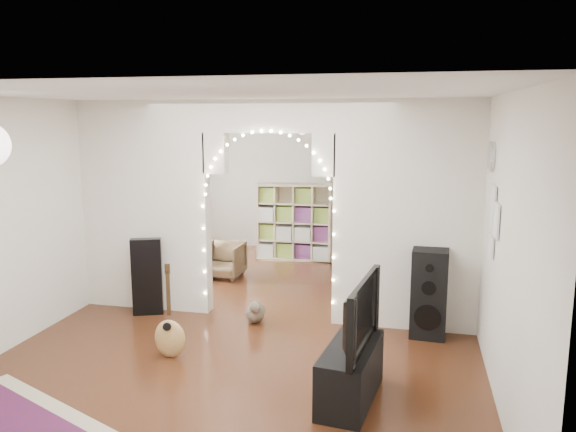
% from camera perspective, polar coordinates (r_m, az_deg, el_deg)
% --- Properties ---
extents(floor, '(7.50, 7.50, 0.00)m').
position_cam_1_polar(floor, '(7.25, -1.84, -10.08)').
color(floor, black).
rests_on(floor, ground).
extents(ceiling, '(5.00, 7.50, 0.02)m').
position_cam_1_polar(ceiling, '(6.81, -1.97, 11.79)').
color(ceiling, white).
rests_on(ceiling, wall_back).
extents(wall_back, '(5.00, 0.02, 2.70)m').
position_cam_1_polar(wall_back, '(10.54, 3.29, 3.79)').
color(wall_back, silver).
rests_on(wall_back, floor).
extents(wall_front, '(5.00, 0.02, 2.70)m').
position_cam_1_polar(wall_front, '(3.51, -17.84, -9.41)').
color(wall_front, silver).
rests_on(wall_front, floor).
extents(wall_left, '(0.02, 7.50, 2.70)m').
position_cam_1_polar(wall_left, '(7.91, -19.72, 1.14)').
color(wall_left, silver).
rests_on(wall_left, floor).
extents(wall_right, '(0.02, 7.50, 2.70)m').
position_cam_1_polar(wall_right, '(6.72, 19.18, -0.30)').
color(wall_right, silver).
rests_on(wall_right, floor).
extents(divider_wall, '(5.00, 0.20, 2.70)m').
position_cam_1_polar(divider_wall, '(6.89, -1.90, 1.13)').
color(divider_wall, silver).
rests_on(divider_wall, floor).
extents(fairy_lights, '(1.64, 0.04, 1.60)m').
position_cam_1_polar(fairy_lights, '(6.75, -2.19, 2.01)').
color(fairy_lights, '#FFEABF').
rests_on(fairy_lights, divider_wall).
extents(window, '(0.04, 1.20, 1.40)m').
position_cam_1_polar(window, '(9.43, -13.76, 3.70)').
color(window, white).
rests_on(window, wall_left).
extents(wall_clock, '(0.03, 0.31, 0.31)m').
position_cam_1_polar(wall_clock, '(6.04, 20.01, 5.73)').
color(wall_clock, white).
rests_on(wall_clock, wall_right).
extents(picture_frames, '(0.02, 0.50, 0.70)m').
position_cam_1_polar(picture_frames, '(5.72, 20.13, -0.56)').
color(picture_frames, white).
rests_on(picture_frames, wall_right).
extents(ceiling_fan, '(1.10, 1.10, 0.30)m').
position_cam_1_polar(ceiling_fan, '(8.75, 1.42, 9.43)').
color(ceiling_fan, gold).
rests_on(ceiling_fan, ceiling).
extents(guitar_case, '(0.40, 0.25, 0.99)m').
position_cam_1_polar(guitar_case, '(7.37, -14.12, -6.00)').
color(guitar_case, black).
rests_on(guitar_case, floor).
extents(acoustic_guitar, '(0.36, 0.21, 0.86)m').
position_cam_1_polar(acoustic_guitar, '(6.06, -11.96, -10.63)').
color(acoustic_guitar, '#AF8246').
rests_on(acoustic_guitar, floor).
extents(tabby_cat, '(0.29, 0.51, 0.34)m').
position_cam_1_polar(tabby_cat, '(6.99, -3.33, -9.67)').
color(tabby_cat, brown).
rests_on(tabby_cat, floor).
extents(floor_speaker, '(0.42, 0.38, 1.02)m').
position_cam_1_polar(floor_speaker, '(6.63, 14.13, -7.65)').
color(floor_speaker, black).
rests_on(floor_speaker, floor).
extents(media_console, '(0.52, 1.04, 0.50)m').
position_cam_1_polar(media_console, '(5.19, 6.38, -15.57)').
color(media_console, black).
rests_on(media_console, floor).
extents(tv, '(0.27, 1.08, 0.62)m').
position_cam_1_polar(tv, '(4.98, 6.50, -9.75)').
color(tv, black).
rests_on(tv, media_console).
extents(bookcase, '(1.35, 0.51, 1.36)m').
position_cam_1_polar(bookcase, '(9.83, 0.69, -0.60)').
color(bookcase, beige).
rests_on(bookcase, floor).
extents(dining_table, '(1.22, 0.83, 0.76)m').
position_cam_1_polar(dining_table, '(9.97, 7.58, -0.52)').
color(dining_table, brown).
rests_on(dining_table, floor).
extents(flower_vase, '(0.19, 0.19, 0.19)m').
position_cam_1_polar(flower_vase, '(9.94, 7.60, 0.44)').
color(flower_vase, white).
rests_on(flower_vase, dining_table).
extents(dining_chair_left, '(0.61, 0.62, 0.55)m').
position_cam_1_polar(dining_chair_left, '(8.90, -6.57, -4.46)').
color(dining_chair_left, brown).
rests_on(dining_chair_left, floor).
extents(dining_chair_right, '(0.61, 0.62, 0.47)m').
position_cam_1_polar(dining_chair_right, '(8.03, 6.60, -6.34)').
color(dining_chair_right, brown).
rests_on(dining_chair_right, floor).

